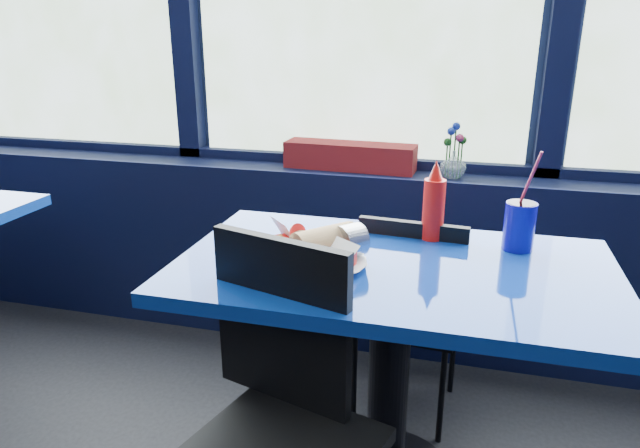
{
  "coord_description": "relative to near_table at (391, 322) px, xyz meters",
  "views": [
    {
      "loc": [
        0.48,
        0.54,
        1.37
      ],
      "look_at": [
        0.09,
        1.98,
        0.85
      ],
      "focal_mm": 32.0,
      "sensor_mm": 36.0,
      "label": 1
    }
  ],
  "objects": [
    {
      "name": "soda_cup",
      "position": [
        0.34,
        0.21,
        0.26
      ],
      "size": [
        0.09,
        0.09,
        0.3
      ],
      "rotation": [
        0.0,
        0.0,
        0.28
      ],
      "color": "#100E9A",
      "rests_on": "near_table"
    },
    {
      "name": "food_basket",
      "position": [
        -0.23,
        -0.06,
        0.22
      ],
      "size": [
        0.37,
        0.37,
        0.11
      ],
      "rotation": [
        0.0,
        0.0,
        0.41
      ],
      "color": "red",
      "rests_on": "near_table"
    },
    {
      "name": "chair_near_back",
      "position": [
        0.02,
        0.33,
        -0.11
      ],
      "size": [
        0.39,
        0.39,
        0.8
      ],
      "rotation": [
        0.0,
        0.0,
        3.06
      ],
      "color": "black",
      "rests_on": "ground"
    },
    {
      "name": "napkin",
      "position": [
        -0.34,
        -0.14,
        0.18
      ],
      "size": [
        0.19,
        0.19,
        0.0
      ],
      "primitive_type": "cube",
      "rotation": [
        0.0,
        0.0,
        0.54
      ],
      "color": "white",
      "rests_on": "near_table"
    },
    {
      "name": "chair_near_front",
      "position": [
        -0.21,
        -0.37,
        -0.05
      ],
      "size": [
        0.5,
        0.5,
        0.89
      ],
      "rotation": [
        0.0,
        0.0,
        -0.28
      ],
      "color": "black",
      "rests_on": "ground"
    },
    {
      "name": "window_sill",
      "position": [
        -0.3,
        0.87,
        -0.17
      ],
      "size": [
        5.0,
        0.26,
        0.8
      ],
      "primitive_type": "cube",
      "color": "black",
      "rests_on": "ground"
    },
    {
      "name": "planter_box",
      "position": [
        -0.31,
        0.87,
        0.29
      ],
      "size": [
        0.56,
        0.17,
        0.11
      ],
      "primitive_type": "cube",
      "rotation": [
        0.0,
        0.0,
        -0.05
      ],
      "color": "maroon",
      "rests_on": "window_sill"
    },
    {
      "name": "near_table",
      "position": [
        0.0,
        0.0,
        0.0
      ],
      "size": [
        1.2,
        0.7,
        0.75
      ],
      "color": "black",
      "rests_on": "ground"
    },
    {
      "name": "flower_vase",
      "position": [
        0.12,
        0.82,
        0.3
      ],
      "size": [
        0.12,
        0.13,
        0.22
      ],
      "rotation": [
        0.0,
        0.0,
        0.2
      ],
      "color": "silver",
      "rests_on": "window_sill"
    },
    {
      "name": "ketchup_bottle",
      "position": [
        0.09,
        0.23,
        0.29
      ],
      "size": [
        0.07,
        0.07,
        0.25
      ],
      "color": "red",
      "rests_on": "near_table"
    }
  ]
}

